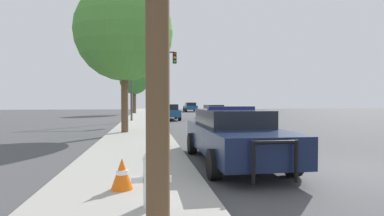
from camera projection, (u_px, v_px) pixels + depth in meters
The scene contains 11 objects.
ground_plane at pixel (341, 170), 7.34m from camera, with size 110.00×110.00×0.00m, color #474749.
sidewalk_left at pixel (130, 175), 6.56m from camera, with size 3.00×110.00×0.13m.
police_car at pixel (233, 134), 8.18m from camera, with size 2.06×5.27×1.54m.
fire_hydrant at pixel (151, 177), 4.44m from camera, with size 0.59×0.26×0.82m.
traffic_light at pixel (149, 71), 23.89m from camera, with size 3.67×0.35×5.65m.
car_background_distant at pixel (190, 107), 47.17m from camera, with size 1.98×4.59×1.45m.
car_background_midblock at pixel (169, 112), 26.85m from camera, with size 1.92×4.69×1.40m.
car_background_oncoming at pixel (214, 111), 29.14m from camera, with size 2.14×4.09×1.31m.
tree_sidewalk_near at pixel (124, 32), 14.91m from camera, with size 4.86×4.86×7.43m.
tree_sidewalk_far at pixel (134, 80), 38.12m from camera, with size 3.71×3.71×6.13m.
traffic_cone at pixel (122, 174), 5.30m from camera, with size 0.39×0.39×0.55m.
Camera 1 is at (-4.73, -6.66, 1.69)m, focal length 28.00 mm.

